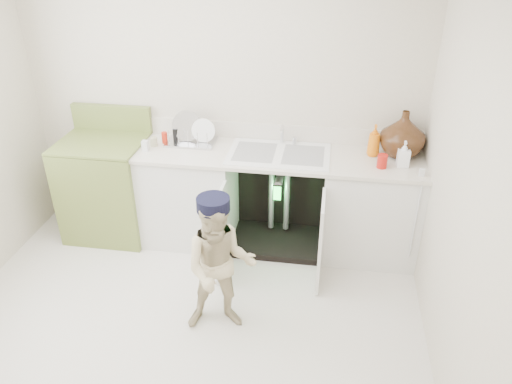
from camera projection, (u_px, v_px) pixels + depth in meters
The scene contains 5 objects.
ground at pixel (183, 329), 3.66m from camera, with size 3.50×3.50×0.00m, color beige.
room_shell at pixel (168, 178), 3.05m from camera, with size 6.00×5.50×1.26m.
counter_run at pixel (284, 197), 4.39m from camera, with size 2.44×1.02×1.28m.
avocado_stove at pixel (108, 186), 4.58m from camera, with size 0.74×0.65×1.15m.
repair_worker at pixel (220, 266), 3.45m from camera, with size 0.63×1.01×1.07m.
Camera 1 is at (0.95, -2.58, 2.67)m, focal length 35.00 mm.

